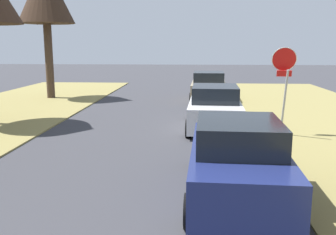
{
  "coord_description": "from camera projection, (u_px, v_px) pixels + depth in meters",
  "views": [
    {
      "loc": [
        1.6,
        -0.04,
        3.01
      ],
      "look_at": [
        1.0,
        8.8,
        1.31
      ],
      "focal_mm": 40.63,
      "sensor_mm": 36.0,
      "label": 1
    }
  ],
  "objects": [
    {
      "name": "parked_sedan_navy",
      "position": [
        237.0,
        160.0,
        7.69
      ],
      "size": [
        2.08,
        4.46,
        1.57
      ],
      "color": "navy",
      "rests_on": "ground"
    },
    {
      "name": "stop_sign_far",
      "position": [
        284.0,
        72.0,
        12.45
      ],
      "size": [
        0.82,
        0.77,
        2.9
      ],
      "color": "#9EA0A5",
      "rests_on": "grass_verge_right"
    },
    {
      "name": "parked_sedan_white",
      "position": [
        215.0,
        108.0,
        13.91
      ],
      "size": [
        2.08,
        4.46,
        1.57
      ],
      "color": "white",
      "rests_on": "ground"
    },
    {
      "name": "parked_sedan_tan",
      "position": [
        209.0,
        87.0,
        20.92
      ],
      "size": [
        2.08,
        4.46,
        1.57
      ],
      "color": "tan",
      "rests_on": "ground"
    }
  ]
}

